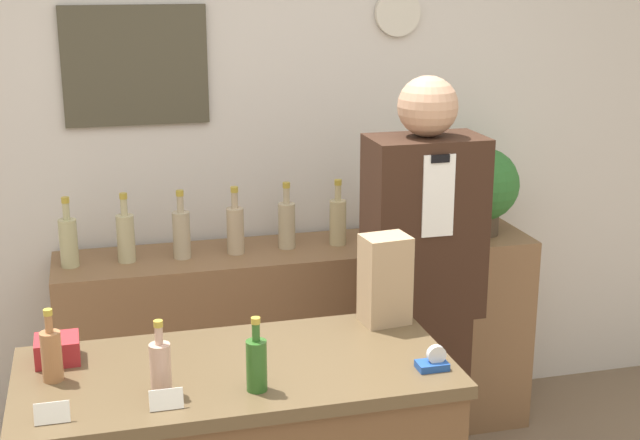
{
  "coord_description": "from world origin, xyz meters",
  "views": [
    {
      "loc": [
        -0.68,
        -1.87,
        2.09
      ],
      "look_at": [
        0.11,
        1.12,
        1.21
      ],
      "focal_mm": 50.0,
      "sensor_mm": 36.0,
      "label": 1
    }
  ],
  "objects": [
    {
      "name": "potted_plant",
      "position": [
        1.02,
        1.72,
        1.13
      ],
      "size": [
        0.33,
        0.33,
        0.4
      ],
      "color": "#4C3D2D",
      "rests_on": "back_shelf"
    },
    {
      "name": "gift_box",
      "position": [
        -0.81,
        0.68,
        0.99
      ],
      "size": [
        0.13,
        0.12,
        0.07
      ],
      "color": "maroon",
      "rests_on": "display_counter"
    },
    {
      "name": "shelf_bottle_3",
      "position": [
        -0.11,
        1.72,
        1.02
      ],
      "size": [
        0.07,
        0.07,
        0.29
      ],
      "color": "tan",
      "rests_on": "back_shelf"
    },
    {
      "name": "price_card_left",
      "position": [
        -0.82,
        0.3,
        0.98
      ],
      "size": [
        0.09,
        0.02,
        0.06
      ],
      "color": "white",
      "rests_on": "display_counter"
    },
    {
      "name": "counter_bottle_0",
      "position": [
        -0.82,
        0.56,
        1.04
      ],
      "size": [
        0.06,
        0.06,
        0.22
      ],
      "color": "#9E6840",
      "rests_on": "display_counter"
    },
    {
      "name": "shelf_bottle_6",
      "position": [
        0.58,
        1.71,
        1.02
      ],
      "size": [
        0.07,
        0.07,
        0.29
      ],
      "color": "tan",
      "rests_on": "back_shelf"
    },
    {
      "name": "back_shelf",
      "position": [
        0.18,
        1.73,
        0.45
      ],
      "size": [
        2.1,
        0.43,
        0.91
      ],
      "color": "brown",
      "rests_on": "ground_plane"
    },
    {
      "name": "tape_dispenser",
      "position": [
        0.25,
        0.35,
        0.98
      ],
      "size": [
        0.09,
        0.06,
        0.07
      ],
      "color": "#1E4799",
      "rests_on": "display_counter"
    },
    {
      "name": "counter_bottle_2",
      "position": [
        -0.28,
        0.35,
        1.04
      ],
      "size": [
        0.06,
        0.06,
        0.22
      ],
      "color": "#2A5A20",
      "rests_on": "display_counter"
    },
    {
      "name": "counter_bottle_1",
      "position": [
        -0.53,
        0.39,
        1.04
      ],
      "size": [
        0.06,
        0.06,
        0.22
      ],
      "color": "tan",
      "rests_on": "display_counter"
    },
    {
      "name": "price_card_right",
      "position": [
        -0.53,
        0.3,
        0.98
      ],
      "size": [
        0.09,
        0.02,
        0.06
      ],
      "color": "white",
      "rests_on": "display_counter"
    },
    {
      "name": "shelf_bottle_2",
      "position": [
        -0.33,
        1.71,
        1.02
      ],
      "size": [
        0.07,
        0.07,
        0.29
      ],
      "color": "tan",
      "rests_on": "back_shelf"
    },
    {
      "name": "shelf_bottle_0",
      "position": [
        -0.79,
        1.72,
        1.02
      ],
      "size": [
        0.07,
        0.07,
        0.29
      ],
      "color": "tan",
      "rests_on": "back_shelf"
    },
    {
      "name": "paper_bag",
      "position": [
        0.23,
        0.73,
        1.1
      ],
      "size": [
        0.16,
        0.13,
        0.3
      ],
      "color": "tan",
      "rests_on": "display_counter"
    },
    {
      "name": "back_wall",
      "position": [
        -0.0,
        2.0,
        1.35
      ],
      "size": [
        5.2,
        0.09,
        2.7
      ],
      "color": "silver",
      "rests_on": "ground_plane"
    },
    {
      "name": "shelf_bottle_5",
      "position": [
        0.35,
        1.73,
        1.02
      ],
      "size": [
        0.07,
        0.07,
        0.29
      ],
      "color": "tan",
      "rests_on": "back_shelf"
    },
    {
      "name": "shelf_bottle_4",
      "position": [
        0.12,
        1.74,
        1.02
      ],
      "size": [
        0.07,
        0.07,
        0.29
      ],
      "color": "tan",
      "rests_on": "back_shelf"
    },
    {
      "name": "shopkeeper",
      "position": [
        0.53,
        1.16,
        0.85
      ],
      "size": [
        0.43,
        0.27,
        1.71
      ],
      "color": "#331E14",
      "rests_on": "ground_plane"
    },
    {
      "name": "shelf_bottle_7",
      "position": [
        0.8,
        1.75,
        1.02
      ],
      "size": [
        0.07,
        0.07,
        0.29
      ],
      "color": "tan",
      "rests_on": "back_shelf"
    },
    {
      "name": "shelf_bottle_1",
      "position": [
        -0.56,
        1.72,
        1.02
      ],
      "size": [
        0.07,
        0.07,
        0.29
      ],
      "color": "tan",
      "rests_on": "back_shelf"
    }
  ]
}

